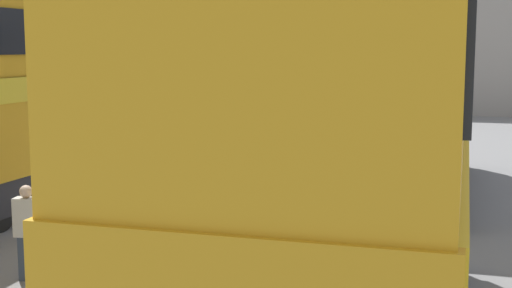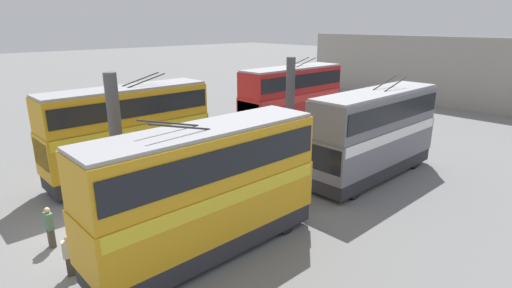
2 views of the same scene
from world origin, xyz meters
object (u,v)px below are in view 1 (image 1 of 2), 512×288
person_aisle_midway (28,230)px  oil_drum (316,185)px  bus_left_near (356,143)px  bus_right_far (156,73)px  bus_left_far (420,89)px

person_aisle_midway → oil_drum: bearing=-33.4°
oil_drum → bus_left_near: bearing=-165.7°
bus_right_far → person_aisle_midway: (-13.27, -3.60, -2.18)m
person_aisle_midway → bus_right_far: bearing=6.6°
bus_left_far → bus_right_far: size_ratio=1.03×
bus_right_far → person_aisle_midway: size_ratio=5.65×
bus_left_near → oil_drum: bus_left_near is taller
bus_left_near → bus_left_far: bearing=-0.0°
bus_left_far → oil_drum: (-2.28, 2.41, -2.40)m
person_aisle_midway → oil_drum: size_ratio=1.81×
bus_left_far → person_aisle_midway: bearing=148.9°
person_aisle_midway → bus_left_near: bearing=-117.4°
bus_left_far → oil_drum: size_ratio=10.49×
bus_left_far → bus_right_far: bus_right_far is taller
person_aisle_midway → oil_drum: person_aisle_midway is taller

